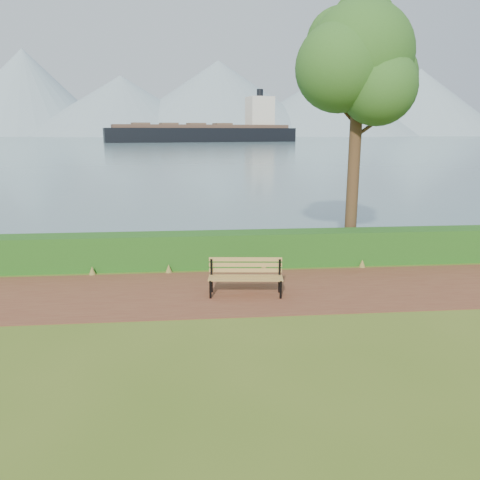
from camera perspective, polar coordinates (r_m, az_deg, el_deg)
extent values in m
plane|color=#48621C|center=(11.37, -3.66, -6.87)|extent=(140.00, 140.00, 0.00)
cube|color=brown|center=(11.65, -3.71, -6.34)|extent=(40.00, 3.40, 0.01)
cube|color=#1F4D16|center=(13.71, -4.02, -1.19)|extent=(32.00, 0.85, 1.00)
cube|color=slate|center=(270.71, -5.37, 12.24)|extent=(700.00, 510.00, 0.00)
cone|color=#778F9F|center=(444.37, -24.63, 15.99)|extent=(140.00, 140.00, 70.00)
cone|color=#778F9F|center=(410.55, -14.19, 15.54)|extent=(160.00, 160.00, 48.00)
cone|color=#778F9F|center=(417.06, -2.62, 16.83)|extent=(190.00, 190.00, 62.00)
cone|color=#778F9F|center=(425.75, 10.10, 15.77)|extent=(170.00, 170.00, 50.00)
cone|color=#778F9F|center=(466.60, 20.90, 15.38)|extent=(150.00, 150.00, 58.00)
cone|color=#778F9F|center=(441.00, -6.79, 14.80)|extent=(120.00, 120.00, 35.00)
cone|color=#778F9F|center=(461.15, 14.19, 14.74)|extent=(130.00, 130.00, 40.00)
cube|color=black|center=(11.15, -3.63, -6.06)|extent=(0.06, 0.06, 0.45)
cube|color=black|center=(11.50, -3.49, -4.39)|extent=(0.06, 0.06, 0.85)
cube|color=black|center=(11.30, -3.56, -4.77)|extent=(0.10, 0.52, 0.05)
cube|color=black|center=(11.16, 4.98, -6.07)|extent=(0.06, 0.06, 0.45)
cube|color=black|center=(11.51, 4.83, -4.41)|extent=(0.06, 0.06, 0.85)
cube|color=black|center=(11.30, 4.91, -4.79)|extent=(0.10, 0.52, 0.05)
cube|color=#A07C3E|center=(11.08, 0.68, -4.95)|extent=(1.78, 0.27, 0.03)
cube|color=#A07C3E|center=(11.20, 0.68, -4.75)|extent=(1.78, 0.27, 0.03)
cube|color=#A07C3E|center=(11.32, 0.68, -4.55)|extent=(1.78, 0.27, 0.03)
cube|color=#A07C3E|center=(11.44, 0.67, -4.36)|extent=(1.78, 0.27, 0.03)
cube|color=#A07C3E|center=(11.46, 0.68, -3.71)|extent=(1.78, 0.22, 0.10)
cube|color=#A07C3E|center=(11.42, 0.68, -3.04)|extent=(1.78, 0.22, 0.10)
cube|color=#A07C3E|center=(11.38, 0.68, -2.37)|extent=(1.78, 0.22, 0.10)
cylinder|color=#3A2518|center=(14.91, 13.79, 10.46)|extent=(0.37, 0.37, 6.57)
sphere|color=#27531B|center=(15.05, 14.39, 20.92)|extent=(3.10, 3.10, 3.10)
sphere|color=#27531B|center=(15.64, 16.44, 18.47)|extent=(2.37, 2.37, 2.37)
sphere|color=#27531B|center=(14.49, 12.08, 19.90)|extent=(2.56, 2.56, 2.56)
sphere|color=#27531B|center=(14.55, 16.51, 17.46)|extent=(2.19, 2.19, 2.19)
sphere|color=#27531B|center=(15.41, 12.10, 22.56)|extent=(2.01, 2.01, 2.01)
sphere|color=#27531B|center=(15.33, 14.73, 24.22)|extent=(1.83, 1.83, 1.83)
cylinder|color=#3A2518|center=(15.04, 15.46, 13.17)|extent=(0.96, 0.11, 0.72)
cylinder|color=#3A2518|center=(14.88, 12.55, 15.10)|extent=(0.74, 0.35, 0.66)
cube|color=black|center=(177.36, -4.57, 12.31)|extent=(70.99, 27.00, 7.03)
cube|color=#4D382E|center=(177.36, -4.59, 13.64)|extent=(65.26, 24.63, 1.21)
cube|color=silver|center=(184.31, 2.42, 15.34)|extent=(10.71, 10.15, 11.05)
cylinder|color=black|center=(184.68, 2.44, 17.36)|extent=(2.41, 2.41, 3.52)
cube|color=brown|center=(173.23, -12.05, 13.68)|extent=(7.40, 7.85, 0.80)
cube|color=brown|center=(174.73, -8.68, 13.81)|extent=(7.40, 7.85, 0.80)
cube|color=brown|center=(176.79, -5.38, 13.89)|extent=(7.40, 7.85, 0.80)
cube|color=brown|center=(179.39, -2.16, 13.92)|extent=(7.40, 7.85, 0.80)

